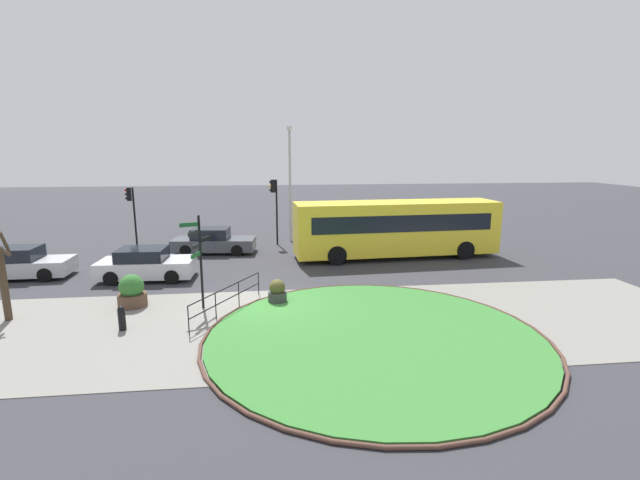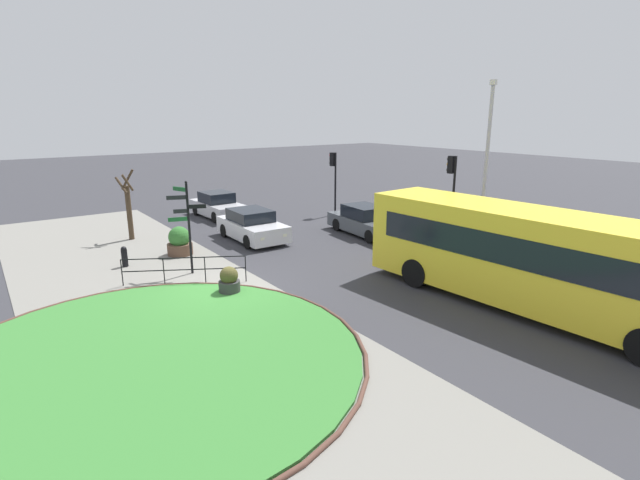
% 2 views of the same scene
% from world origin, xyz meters
% --- Properties ---
extents(ground, '(120.00, 120.00, 0.00)m').
position_xyz_m(ground, '(0.00, 0.00, 0.00)').
color(ground, '#333338').
extents(sidewalk_paving, '(32.00, 7.58, 0.02)m').
position_xyz_m(sidewalk_paving, '(0.00, -2.21, 0.01)').
color(sidewalk_paving, gray).
rests_on(sidewalk_paving, ground).
extents(grass_island, '(10.46, 10.46, 0.10)m').
position_xyz_m(grass_island, '(3.51, -3.57, 0.05)').
color(grass_island, '#387A33').
rests_on(grass_island, ground).
extents(grass_kerb_ring, '(10.77, 10.77, 0.11)m').
position_xyz_m(grass_kerb_ring, '(3.51, -3.57, 0.06)').
color(grass_kerb_ring, brown).
rests_on(grass_kerb_ring, ground).
extents(signpost_directional, '(0.92, 1.30, 3.52)m').
position_xyz_m(signpost_directional, '(-2.26, -0.27, 2.09)').
color(signpost_directional, black).
rests_on(signpost_directional, ground).
extents(bollard_foreground, '(0.23, 0.23, 0.84)m').
position_xyz_m(bollard_foreground, '(-4.54, -2.04, 0.43)').
color(bollard_foreground, black).
rests_on(bollard_foreground, ground).
extents(railing_grass_edge, '(2.16, 3.74, 0.99)m').
position_xyz_m(railing_grass_edge, '(-1.25, -0.85, 0.65)').
color(railing_grass_edge, black).
rests_on(railing_grass_edge, ground).
extents(bus_yellow, '(11.18, 3.05, 3.06)m').
position_xyz_m(bus_yellow, '(7.17, 6.88, 1.65)').
color(bus_yellow, yellow).
rests_on(bus_yellow, ground).
extents(car_near_lane, '(4.23, 2.03, 1.45)m').
position_xyz_m(car_near_lane, '(-5.32, 4.01, 0.68)').
color(car_near_lane, silver).
rests_on(car_near_lane, ground).
extents(car_far_lane, '(4.25, 1.90, 1.46)m').
position_xyz_m(car_far_lane, '(-11.08, 4.87, 0.66)').
color(car_far_lane, '#B7B7BC').
rests_on(car_far_lane, ground).
extents(car_trailing, '(4.74, 2.18, 1.45)m').
position_xyz_m(car_trailing, '(-2.91, 9.08, 0.66)').
color(car_trailing, '#474C51').
rests_on(car_trailing, ground).
extents(traffic_light_near, '(0.49, 0.29, 4.04)m').
position_xyz_m(traffic_light_near, '(0.64, 11.01, 2.95)').
color(traffic_light_near, black).
rests_on(traffic_light_near, ground).
extents(traffic_light_far, '(0.48, 0.32, 3.66)m').
position_xyz_m(traffic_light_far, '(-7.77, 10.77, 2.69)').
color(traffic_light_far, black).
rests_on(traffic_light_far, ground).
extents(lamppost_tall, '(0.32, 0.32, 7.24)m').
position_xyz_m(lamppost_tall, '(1.66, 12.00, 3.91)').
color(lamppost_tall, '#B7B7BC').
rests_on(lamppost_tall, ground).
extents(planter_near_signpost, '(1.06, 1.06, 1.24)m').
position_xyz_m(planter_near_signpost, '(-4.89, 0.31, 0.55)').
color(planter_near_signpost, brown).
rests_on(planter_near_signpost, ground).
extents(planter_kerbside, '(0.71, 0.71, 0.96)m').
position_xyz_m(planter_kerbside, '(0.55, 0.01, 0.44)').
color(planter_kerbside, '#383838').
rests_on(planter_kerbside, ground).
extents(street_tree_bare, '(0.91, 0.92, 3.34)m').
position_xyz_m(street_tree_bare, '(-8.75, -0.66, 1.56)').
color(street_tree_bare, '#423323').
rests_on(street_tree_bare, ground).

